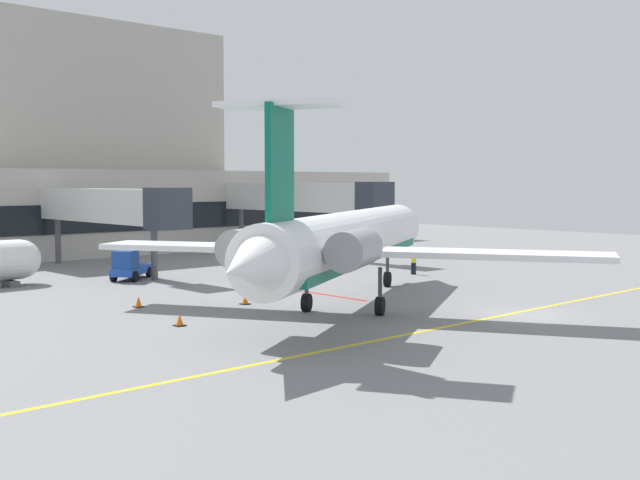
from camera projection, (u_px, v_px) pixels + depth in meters
ground at (528, 316)px, 37.78m from camera, size 120.00×120.00×0.11m
terminal_building at (96, 174)px, 73.54m from camera, size 65.09×14.68×21.10m
jet_bridge_west at (305, 198)px, 67.04m from camera, size 2.40×19.66×6.40m
jet_bridge_east at (110, 207)px, 55.31m from camera, size 2.40×18.63×6.04m
regional_jet at (346, 241)px, 38.72m from camera, size 27.07×22.96×9.34m
baggage_tug at (305, 251)px, 62.61m from camera, size 3.71×4.19×2.02m
pushback_tractor at (129, 266)px, 51.31m from camera, size 3.78×3.42×1.99m
marshaller at (414, 261)px, 54.46m from camera, size 0.34×0.83×1.82m
safety_cone_alpha at (245, 300)px, 41.18m from camera, size 0.47×0.47×0.55m
safety_cone_bravo at (139, 302)px, 40.23m from camera, size 0.47×0.47×0.55m
safety_cone_charlie at (180, 320)px, 34.99m from camera, size 0.47×0.47×0.55m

